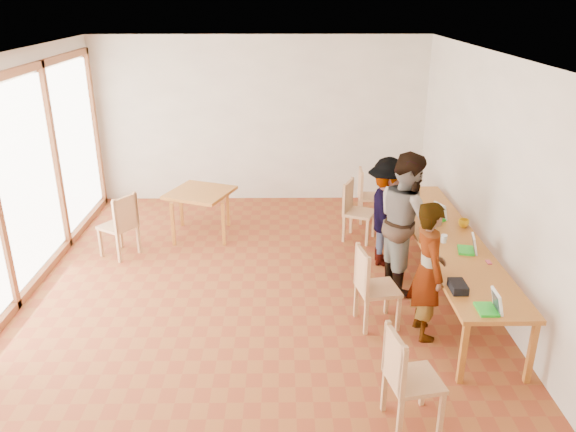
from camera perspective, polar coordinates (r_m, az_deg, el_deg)
name	(u,v)px	position (r m, az deg, el deg)	size (l,w,h in m)	color
ground	(253,306)	(7.15, -3.62, -9.16)	(8.00, 8.00, 0.00)	brown
wall_back	(261,120)	(10.36, -2.78, 9.67)	(6.00, 0.10, 3.00)	white
wall_right	(507,193)	(7.01, 21.39, 2.20)	(0.10, 8.00, 3.00)	white
ceiling	(246,58)	(6.17, -4.31, 15.68)	(6.00, 8.00, 0.04)	white
communal_table	(447,240)	(7.51, 15.84, -2.36)	(0.80, 4.00, 0.75)	#B16927
side_table	(200,196)	(8.99, -8.91, 2.03)	(0.90, 0.90, 0.75)	#B16927
chair_near	(404,369)	(5.20, 11.73, -15.00)	(0.53, 0.53, 0.52)	tan
chair_mid	(370,279)	(6.56, 8.33, -6.40)	(0.52, 0.52, 0.52)	tan
chair_far	(354,204)	(8.85, 6.68, 1.19)	(0.58, 0.58, 0.50)	tan
chair_empty	(366,190)	(9.59, 7.93, 2.64)	(0.44, 0.44, 0.49)	tan
chair_spare	(122,219)	(8.52, -16.52, -0.32)	(0.62, 0.62, 0.52)	tan
person_near	(428,271)	(6.42, 14.04, -5.41)	(0.59, 0.39, 1.62)	gray
person_mid	(406,221)	(7.41, 11.95, -0.50)	(0.89, 0.70, 1.84)	gray
person_far	(387,212)	(8.03, 10.01, 0.40)	(1.02, 0.58, 1.57)	gray
laptop_near	(492,305)	(5.93, 19.98, -8.53)	(0.23, 0.26, 0.22)	green
laptop_mid	(470,247)	(7.13, 18.01, -3.03)	(0.27, 0.29, 0.22)	green
laptop_far	(437,215)	(8.02, 14.93, 0.14)	(0.31, 0.32, 0.22)	green
yellow_mug	(464,223)	(7.84, 17.41, -0.70)	(0.14, 0.14, 0.11)	#E1A60D
green_bottle	(396,183)	(8.98, 10.95, 3.34)	(0.07, 0.07, 0.28)	#196F20
clear_glass	(444,239)	(7.29, 15.55, -2.28)	(0.07, 0.07, 0.09)	silver
condiment_cup	(444,237)	(7.39, 15.58, -2.08)	(0.08, 0.08, 0.06)	white
pink_phone	(489,262)	(6.93, 19.72, -4.44)	(0.05, 0.10, 0.01)	#C13F56
black_pouch	(458,287)	(6.20, 16.88, -6.88)	(0.16, 0.26, 0.09)	black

